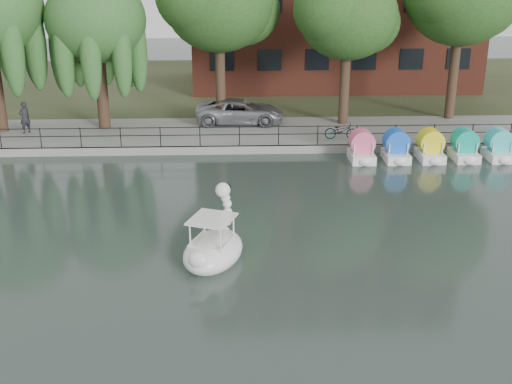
{
  "coord_description": "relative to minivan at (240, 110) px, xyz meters",
  "views": [
    {
      "loc": [
        -0.33,
        -18.24,
        9.66
      ],
      "look_at": [
        0.5,
        4.0,
        1.3
      ],
      "focal_mm": 45.0,
      "sensor_mm": 36.0,
      "label": 1
    }
  ],
  "objects": [
    {
      "name": "ground_plane",
      "position": [
        -0.1,
        -17.67,
        -1.2
      ],
      "size": [
        120.0,
        120.0,
        0.0
      ],
      "primitive_type": "plane",
      "color": "#3A4740"
    },
    {
      "name": "promenade",
      "position": [
        -0.1,
        -1.67,
        -1.0
      ],
      "size": [
        40.0,
        6.0,
        0.4
      ],
      "primitive_type": "cube",
      "color": "gray",
      "rests_on": "ground_plane"
    },
    {
      "name": "kerb",
      "position": [
        -0.1,
        -4.62,
        -1.0
      ],
      "size": [
        40.0,
        0.25,
        0.4
      ],
      "primitive_type": "cube",
      "color": "gray",
      "rests_on": "ground_plane"
    },
    {
      "name": "land_strip",
      "position": [
        -0.1,
        12.33,
        -1.02
      ],
      "size": [
        60.0,
        22.0,
        0.36
      ],
      "primitive_type": "cube",
      "color": "#47512D",
      "rests_on": "ground_plane"
    },
    {
      "name": "railing",
      "position": [
        -0.1,
        -4.42,
        -0.06
      ],
      "size": [
        32.0,
        0.05,
        1.0
      ],
      "color": "black",
      "rests_on": "promenade"
    },
    {
      "name": "willow_mid",
      "position": [
        -7.6,
        -0.67,
        5.04
      ],
      "size": [
        5.32,
        5.32,
        8.15
      ],
      "color": "#473323",
      "rests_on": "promenade"
    },
    {
      "name": "broadleaf_center",
      "position": [
        -1.1,
        0.33,
        5.86
      ],
      "size": [
        6.0,
        6.0,
        9.25
      ],
      "color": "#473323",
      "rests_on": "promenade"
    },
    {
      "name": "broadleaf_right",
      "position": [
        5.9,
        -0.17,
        5.18
      ],
      "size": [
        5.4,
        5.4,
        8.32
      ],
      "color": "#473323",
      "rests_on": "promenade"
    },
    {
      "name": "minivan",
      "position": [
        0.0,
        0.0,
        0.0
      ],
      "size": [
        2.83,
        5.86,
        1.61
      ],
      "primitive_type": "imported",
      "rotation": [
        0.0,
        0.0,
        1.54
      ],
      "color": "gray",
      "rests_on": "promenade"
    },
    {
      "name": "bicycle",
      "position": [
        5.27,
        -3.5,
        -0.3
      ],
      "size": [
        0.81,
        1.78,
        1.0
      ],
      "primitive_type": "imported",
      "rotation": [
        0.0,
        0.0,
        1.45
      ],
      "color": "gray",
      "rests_on": "promenade"
    },
    {
      "name": "pedestrian",
      "position": [
        -11.66,
        -1.66,
        0.19
      ],
      "size": [
        0.84,
        0.85,
        1.98
      ],
      "primitive_type": "imported",
      "rotation": [
        0.0,
        0.0,
        3.98
      ],
      "color": "black",
      "rests_on": "promenade"
    },
    {
      "name": "swan_boat",
      "position": [
        -1.11,
        -16.57,
        -0.67
      ],
      "size": [
        2.7,
        3.31,
        2.42
      ],
      "rotation": [
        0.0,
        0.0,
        -0.37
      ],
      "color": "white",
      "rests_on": "ground_plane"
    },
    {
      "name": "pedal_boat_row",
      "position": [
        10.98,
        -6.0,
        -0.6
      ],
      "size": [
        11.35,
        1.7,
        1.4
      ],
      "color": "white",
      "rests_on": "ground_plane"
    }
  ]
}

